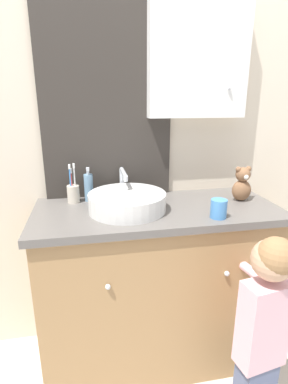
% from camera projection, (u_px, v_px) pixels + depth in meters
% --- Properties ---
extents(wall_back, '(3.20, 0.18, 2.50)m').
position_uv_depth(wall_back, '(147.00, 122.00, 1.61)').
color(wall_back, beige).
rests_on(wall_back, ground_plane).
extents(vanity_counter, '(1.19, 0.51, 0.89)m').
position_uv_depth(vanity_counter, '(156.00, 285.00, 1.59)').
color(vanity_counter, '#A37A4C').
rests_on(vanity_counter, ground_plane).
extents(sink_basin, '(0.37, 0.42, 0.17)m').
position_uv_depth(sink_basin, '(127.00, 201.00, 1.42)').
color(sink_basin, silver).
rests_on(sink_basin, vanity_counter).
extents(toothbrush_holder, '(0.06, 0.06, 0.20)m').
position_uv_depth(toothbrush_holder, '(73.00, 193.00, 1.52)').
color(toothbrush_holder, beige).
rests_on(toothbrush_holder, vanity_counter).
extents(soap_dispenser, '(0.05, 0.05, 0.18)m').
position_uv_depth(soap_dispenser, '(89.00, 187.00, 1.54)').
color(soap_dispenser, '#6B93B2').
rests_on(soap_dispenser, vanity_counter).
extents(child_figure, '(0.20, 0.45, 0.92)m').
position_uv_depth(child_figure, '(264.00, 321.00, 1.18)').
color(child_figure, slate).
rests_on(child_figure, ground_plane).
extents(teddy_bear, '(0.10, 0.08, 0.18)m').
position_uv_depth(teddy_bear, '(242.00, 185.00, 1.54)').
color(teddy_bear, brown).
rests_on(teddy_bear, vanity_counter).
extents(drinking_cup, '(0.07, 0.07, 0.08)m').
position_uv_depth(drinking_cup, '(219.00, 209.00, 1.33)').
color(drinking_cup, '#4789D1').
rests_on(drinking_cup, vanity_counter).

